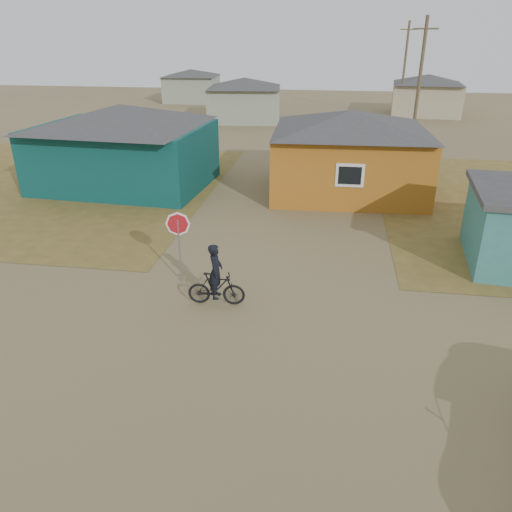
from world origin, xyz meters
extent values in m
plane|color=olive|center=(0.00, 0.00, 0.00)|extent=(120.00, 120.00, 0.00)
cube|color=olive|center=(-14.00, 13.00, 0.01)|extent=(20.00, 18.00, 0.00)
cube|color=#0A3736|center=(-8.50, 13.50, 1.50)|extent=(8.40, 6.54, 3.00)
pyramid|color=#313234|center=(-8.50, 13.50, 3.50)|extent=(8.93, 7.08, 1.00)
cube|color=#A16018|center=(2.50, 14.00, 1.50)|extent=(7.21, 6.24, 3.00)
pyramid|color=#313234|center=(2.50, 14.00, 3.45)|extent=(7.72, 6.76, 0.90)
cube|color=silver|center=(2.50, 10.97, 1.65)|extent=(1.20, 0.06, 1.00)
cube|color=black|center=(2.50, 10.94, 1.65)|extent=(0.95, 0.04, 0.75)
cube|color=gray|center=(-6.00, 34.00, 1.40)|extent=(6.49, 5.60, 2.80)
pyramid|color=#313234|center=(-6.00, 34.00, 3.20)|extent=(7.04, 6.15, 0.80)
cube|color=tan|center=(10.00, 40.00, 1.40)|extent=(6.41, 5.50, 2.80)
pyramid|color=#313234|center=(10.00, 40.00, 3.20)|extent=(6.95, 6.05, 0.80)
cube|color=gray|center=(-14.00, 46.00, 1.35)|extent=(5.75, 5.28, 2.70)
pyramid|color=#313234|center=(-14.00, 46.00, 3.05)|extent=(6.28, 5.81, 0.70)
cylinder|color=brown|center=(6.50, 22.00, 4.00)|extent=(0.20, 0.20, 8.00)
cube|color=brown|center=(6.50, 22.00, 7.30)|extent=(1.40, 0.10, 0.10)
cylinder|color=brown|center=(7.50, 38.00, 4.00)|extent=(0.20, 0.20, 8.00)
cube|color=brown|center=(7.50, 38.00, 7.30)|extent=(1.40, 0.10, 0.10)
cylinder|color=gray|center=(-2.74, 3.61, 1.03)|extent=(0.06, 0.06, 2.06)
imported|color=black|center=(-1.32, 2.36, 0.49)|extent=(1.67, 0.57, 0.99)
imported|color=black|center=(-1.32, 2.36, 1.04)|extent=(0.42, 0.61, 1.62)
camera|label=1|loc=(1.69, -9.87, 7.19)|focal=35.00mm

